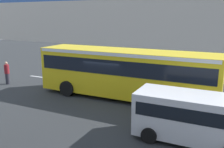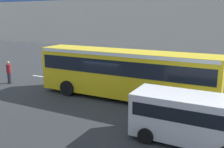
# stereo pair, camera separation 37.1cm
# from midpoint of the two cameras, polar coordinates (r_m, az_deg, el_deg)

# --- Properties ---
(ground) EXTENTS (80.00, 80.00, 0.00)m
(ground) POSITION_cam_midpoint_polar(r_m,az_deg,el_deg) (16.64, -0.14, -5.24)
(ground) COLOR #2D3033
(city_bus) EXTENTS (11.54, 2.85, 3.15)m
(city_bus) POSITION_cam_midpoint_polar(r_m,az_deg,el_deg) (15.91, 3.75, 0.91)
(city_bus) COLOR yellow
(city_bus) RESTS_ON ground
(parked_van) EXTENTS (4.80, 2.17, 2.05)m
(parked_van) POSITION_cam_midpoint_polar(r_m,az_deg,el_deg) (11.09, 18.41, -9.03)
(parked_van) COLOR silver
(parked_van) RESTS_ON ground
(pedestrian) EXTENTS (0.38, 0.38, 1.79)m
(pedestrian) POSITION_cam_midpoint_polar(r_m,az_deg,el_deg) (21.27, -22.03, 0.33)
(pedestrian) COLOR #2D2D38
(pedestrian) RESTS_ON ground
(traffic_sign) EXTENTS (0.08, 0.60, 2.80)m
(traffic_sign) POSITION_cam_midpoint_polar(r_m,az_deg,el_deg) (19.33, 1.97, 3.12)
(traffic_sign) COLOR slate
(traffic_sign) RESTS_ON ground
(lane_dash_left) EXTENTS (2.00, 0.20, 0.01)m
(lane_dash_left) POSITION_cam_midpoint_polar(r_m,az_deg,el_deg) (17.47, 15.24, -4.80)
(lane_dash_left) COLOR silver
(lane_dash_left) RESTS_ON ground
(lane_dash_centre) EXTENTS (2.00, 0.20, 0.01)m
(lane_dash_centre) POSITION_cam_midpoint_polar(r_m,az_deg,el_deg) (18.63, 3.13, -3.23)
(lane_dash_centre) COLOR silver
(lane_dash_centre) RESTS_ON ground
(lane_dash_right) EXTENTS (2.00, 0.20, 0.01)m
(lane_dash_right) POSITION_cam_midpoint_polar(r_m,az_deg,el_deg) (20.52, -7.12, -1.78)
(lane_dash_right) COLOR silver
(lane_dash_right) RESTS_ON ground
(lane_dash_rightmost) EXTENTS (2.00, 0.20, 0.01)m
(lane_dash_rightmost) POSITION_cam_midpoint_polar(r_m,az_deg,el_deg) (22.96, -15.41, -0.56)
(lane_dash_rightmost) COLOR silver
(lane_dash_rightmost) RESTS_ON ground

